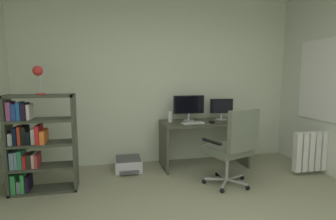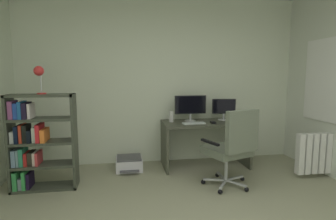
{
  "view_description": "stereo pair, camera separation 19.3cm",
  "coord_description": "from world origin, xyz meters",
  "px_view_note": "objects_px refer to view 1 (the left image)",
  "views": [
    {
      "loc": [
        -0.84,
        -1.8,
        1.46
      ],
      "look_at": [
        -0.02,
        1.96,
        0.97
      ],
      "focal_mm": 28.94,
      "sensor_mm": 36.0,
      "label": 1
    },
    {
      "loc": [
        -0.65,
        -1.84,
        1.46
      ],
      "look_at": [
        -0.02,
        1.96,
        0.97
      ],
      "focal_mm": 28.94,
      "sensor_mm": 36.0,
      "label": 2
    }
  ],
  "objects_px": {
    "bookshelf": "(35,144)",
    "desk_lamp": "(38,73)",
    "desktop_speaker": "(170,117)",
    "office_chair": "(233,145)",
    "monitor_main": "(189,106)",
    "printer": "(128,164)",
    "monitor_secondary": "(221,107)",
    "desk": "(203,134)",
    "computer_mouse": "(212,122)",
    "radiator": "(319,151)",
    "keyboard": "(193,123)"
  },
  "relations": [
    {
      "from": "monitor_secondary",
      "to": "computer_mouse",
      "type": "height_order",
      "value": "monitor_secondary"
    },
    {
      "from": "bookshelf",
      "to": "computer_mouse",
      "type": "bearing_deg",
      "value": 8.05
    },
    {
      "from": "desk",
      "to": "computer_mouse",
      "type": "distance_m",
      "value": 0.28
    },
    {
      "from": "desk",
      "to": "monitor_main",
      "type": "bearing_deg",
      "value": 151.04
    },
    {
      "from": "bookshelf",
      "to": "printer",
      "type": "height_order",
      "value": "bookshelf"
    },
    {
      "from": "office_chair",
      "to": "desk_lamp",
      "type": "xyz_separation_m",
      "value": [
        -2.38,
        0.39,
        0.91
      ]
    },
    {
      "from": "monitor_main",
      "to": "radiator",
      "type": "bearing_deg",
      "value": -25.82
    },
    {
      "from": "desk",
      "to": "keyboard",
      "type": "relative_size",
      "value": 3.95
    },
    {
      "from": "printer",
      "to": "monitor_secondary",
      "type": "bearing_deg",
      "value": 3.66
    },
    {
      "from": "desk_lamp",
      "to": "radiator",
      "type": "distance_m",
      "value": 4.02
    },
    {
      "from": "computer_mouse",
      "to": "desktop_speaker",
      "type": "bearing_deg",
      "value": 156.69
    },
    {
      "from": "monitor_main",
      "to": "printer",
      "type": "distance_m",
      "value": 1.33
    },
    {
      "from": "monitor_secondary",
      "to": "office_chair",
      "type": "relative_size",
      "value": 0.37
    },
    {
      "from": "bookshelf",
      "to": "printer",
      "type": "relative_size",
      "value": 2.55
    },
    {
      "from": "desktop_speaker",
      "to": "monitor_secondary",
      "type": "bearing_deg",
      "value": 3.07
    },
    {
      "from": "desktop_speaker",
      "to": "office_chair",
      "type": "bearing_deg",
      "value": -57.6
    },
    {
      "from": "monitor_main",
      "to": "printer",
      "type": "bearing_deg",
      "value": -174.28
    },
    {
      "from": "printer",
      "to": "office_chair",
      "type": "bearing_deg",
      "value": -35.55
    },
    {
      "from": "desktop_speaker",
      "to": "desk_lamp",
      "type": "distance_m",
      "value": 1.98
    },
    {
      "from": "monitor_main",
      "to": "printer",
      "type": "height_order",
      "value": "monitor_main"
    },
    {
      "from": "office_chair",
      "to": "bookshelf",
      "type": "relative_size",
      "value": 0.85
    },
    {
      "from": "printer",
      "to": "radiator",
      "type": "height_order",
      "value": "radiator"
    },
    {
      "from": "desk",
      "to": "printer",
      "type": "xyz_separation_m",
      "value": [
        -1.21,
        0.02,
        -0.43
      ]
    },
    {
      "from": "office_chair",
      "to": "bookshelf",
      "type": "distance_m",
      "value": 2.5
    },
    {
      "from": "keyboard",
      "to": "radiator",
      "type": "distance_m",
      "value": 1.91
    },
    {
      "from": "bookshelf",
      "to": "keyboard",
      "type": "bearing_deg",
      "value": 9.67
    },
    {
      "from": "desk",
      "to": "radiator",
      "type": "relative_size",
      "value": 1.62
    },
    {
      "from": "monitor_main",
      "to": "computer_mouse",
      "type": "relative_size",
      "value": 5.14
    },
    {
      "from": "monitor_secondary",
      "to": "computer_mouse",
      "type": "xyz_separation_m",
      "value": [
        -0.28,
        -0.28,
        -0.19
      ]
    },
    {
      "from": "desktop_speaker",
      "to": "radiator",
      "type": "bearing_deg",
      "value": -21.11
    },
    {
      "from": "desktop_speaker",
      "to": "printer",
      "type": "relative_size",
      "value": 0.35
    },
    {
      "from": "desk",
      "to": "radiator",
      "type": "bearing_deg",
      "value": -25.38
    },
    {
      "from": "desk",
      "to": "desk_lamp",
      "type": "xyz_separation_m",
      "value": [
        -2.3,
        -0.51,
        0.96
      ]
    },
    {
      "from": "printer",
      "to": "bookshelf",
      "type": "bearing_deg",
      "value": -155.73
    },
    {
      "from": "desk",
      "to": "desktop_speaker",
      "type": "relative_size",
      "value": 7.9
    },
    {
      "from": "monitor_secondary",
      "to": "office_chair",
      "type": "xyz_separation_m",
      "value": [
        -0.27,
        -1.02,
        -0.36
      ]
    },
    {
      "from": "monitor_secondary",
      "to": "printer",
      "type": "xyz_separation_m",
      "value": [
        -1.56,
        -0.1,
        -0.83
      ]
    },
    {
      "from": "desktop_speaker",
      "to": "bookshelf",
      "type": "distance_m",
      "value": 1.95
    },
    {
      "from": "monitor_secondary",
      "to": "bookshelf",
      "type": "bearing_deg",
      "value": -167.03
    },
    {
      "from": "desk_lamp",
      "to": "desktop_speaker",
      "type": "bearing_deg",
      "value": 18.29
    },
    {
      "from": "bookshelf",
      "to": "desk_lamp",
      "type": "height_order",
      "value": "desk_lamp"
    },
    {
      "from": "desktop_speaker",
      "to": "bookshelf",
      "type": "relative_size",
      "value": 0.14
    },
    {
      "from": "radiator",
      "to": "monitor_main",
      "type": "bearing_deg",
      "value": 154.18
    },
    {
      "from": "monitor_main",
      "to": "desktop_speaker",
      "type": "relative_size",
      "value": 3.02
    },
    {
      "from": "desk_lamp",
      "to": "radiator",
      "type": "xyz_separation_m",
      "value": [
        3.85,
        -0.22,
        -1.13
      ]
    },
    {
      "from": "monitor_main",
      "to": "desk_lamp",
      "type": "relative_size",
      "value": 1.48
    },
    {
      "from": "desk_lamp",
      "to": "desk",
      "type": "bearing_deg",
      "value": 12.57
    },
    {
      "from": "desk",
      "to": "office_chair",
      "type": "xyz_separation_m",
      "value": [
        0.08,
        -0.91,
        0.04
      ]
    },
    {
      "from": "monitor_main",
      "to": "desktop_speaker",
      "type": "bearing_deg",
      "value": -171.63
    },
    {
      "from": "desk",
      "to": "desktop_speaker",
      "type": "distance_m",
      "value": 0.61
    }
  ]
}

